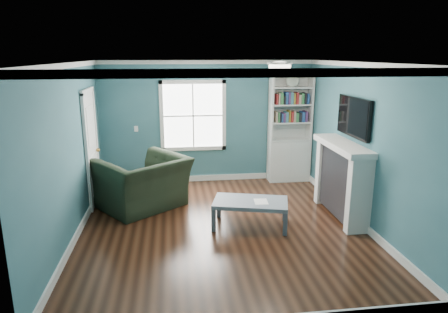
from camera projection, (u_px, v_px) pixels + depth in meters
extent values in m
plane|color=black|center=(222.00, 227.00, 6.47)|extent=(5.00, 5.00, 0.00)
plane|color=#2E5C68|center=(207.00, 122.00, 8.55)|extent=(4.50, 0.00, 4.50)
plane|color=#2E5C68|center=(255.00, 210.00, 3.74)|extent=(4.50, 0.00, 4.50)
plane|color=#2E5C68|center=(70.00, 154.00, 5.86)|extent=(0.00, 5.00, 5.00)
plane|color=#2E5C68|center=(360.00, 145.00, 6.43)|extent=(0.00, 5.00, 5.00)
plane|color=white|center=(222.00, 63.00, 5.82)|extent=(5.00, 5.00, 0.00)
cube|color=white|center=(208.00, 178.00, 8.84)|extent=(4.50, 0.03, 0.12)
cube|color=white|center=(79.00, 231.00, 6.17)|extent=(0.03, 5.00, 0.12)
cube|color=white|center=(353.00, 216.00, 6.74)|extent=(0.03, 5.00, 0.12)
cube|color=white|center=(207.00, 62.00, 8.21)|extent=(4.50, 0.04, 0.08)
cube|color=white|center=(258.00, 73.00, 3.45)|extent=(4.50, 0.04, 0.08)
cube|color=white|center=(63.00, 66.00, 5.55)|extent=(0.04, 5.00, 0.08)
cube|color=white|center=(366.00, 65.00, 6.11)|extent=(0.04, 5.00, 0.08)
cube|color=white|center=(193.00, 116.00, 8.47)|extent=(1.24, 0.01, 1.34)
cube|color=white|center=(162.00, 116.00, 8.37)|extent=(0.08, 0.06, 1.50)
cube|color=white|center=(224.00, 115.00, 8.53)|extent=(0.08, 0.06, 1.50)
cube|color=white|center=(194.00, 148.00, 8.63)|extent=(1.40, 0.06, 0.08)
cube|color=white|center=(192.00, 82.00, 8.27)|extent=(1.40, 0.06, 0.08)
cube|color=white|center=(193.00, 116.00, 8.45)|extent=(1.24, 0.03, 0.03)
cube|color=white|center=(193.00, 116.00, 8.45)|extent=(0.03, 0.03, 1.34)
cube|color=silver|center=(288.00, 160.00, 8.78)|extent=(0.90, 0.35, 0.90)
cube|color=silver|center=(271.00, 109.00, 8.44)|extent=(0.04, 0.35, 1.40)
cube|color=silver|center=(310.00, 108.00, 8.55)|extent=(0.04, 0.35, 1.40)
cube|color=silver|center=(288.00, 107.00, 8.66)|extent=(0.90, 0.02, 1.40)
cube|color=silver|center=(292.00, 76.00, 8.33)|extent=(0.90, 0.35, 0.04)
cube|color=silver|center=(289.00, 139.00, 8.67)|extent=(0.84, 0.33, 0.03)
cube|color=silver|center=(290.00, 122.00, 8.57)|extent=(0.84, 0.33, 0.03)
cube|color=silver|center=(291.00, 105.00, 8.48)|extent=(0.84, 0.33, 0.03)
cube|color=silver|center=(291.00, 87.00, 8.39)|extent=(0.84, 0.33, 0.03)
cube|color=tan|center=(291.00, 117.00, 8.52)|extent=(0.70, 0.25, 0.22)
cube|color=#33723F|center=(291.00, 99.00, 8.43)|extent=(0.70, 0.25, 0.22)
cylinder|color=beige|center=(292.00, 81.00, 8.30)|extent=(0.26, 0.06, 0.26)
cube|color=black|center=(342.00, 183.00, 6.78)|extent=(0.30, 1.20, 1.10)
cube|color=black|center=(340.00, 194.00, 6.82)|extent=(0.22, 0.65, 0.70)
cube|color=silver|center=(359.00, 196.00, 6.13)|extent=(0.36, 0.16, 1.20)
cube|color=silver|center=(326.00, 172.00, 7.42)|extent=(0.36, 0.16, 1.20)
cube|color=silver|center=(343.00, 146.00, 6.61)|extent=(0.44, 1.58, 0.10)
cube|color=black|center=(354.00, 117.00, 6.51)|extent=(0.06, 1.10, 0.65)
cube|color=silver|center=(91.00, 150.00, 7.28)|extent=(0.04, 0.80, 2.05)
cube|color=white|center=(87.00, 156.00, 6.84)|extent=(0.05, 0.08, 2.13)
cube|color=white|center=(96.00, 144.00, 7.71)|extent=(0.05, 0.08, 2.13)
cube|color=white|center=(87.00, 91.00, 7.01)|extent=(0.05, 0.98, 0.08)
sphere|color=#BF8C3F|center=(98.00, 150.00, 7.59)|extent=(0.07, 0.07, 0.07)
ellipsoid|color=white|center=(280.00, 66.00, 6.05)|extent=(0.34, 0.34, 0.15)
cylinder|color=white|center=(280.00, 63.00, 6.04)|extent=(0.38, 0.38, 0.03)
cube|color=white|center=(136.00, 129.00, 8.37)|extent=(0.08, 0.01, 0.12)
imported|color=black|center=(143.00, 175.00, 7.16)|extent=(1.70, 1.60, 1.25)
cube|color=#484D56|center=(214.00, 220.00, 6.28)|extent=(0.08, 0.08, 0.37)
cube|color=#484D56|center=(285.00, 224.00, 6.14)|extent=(0.08, 0.08, 0.37)
cube|color=#484D56|center=(219.00, 207.00, 6.84)|extent=(0.08, 0.08, 0.37)
cube|color=#484D56|center=(285.00, 210.00, 6.69)|extent=(0.08, 0.08, 0.37)
cube|color=slate|center=(251.00, 203.00, 6.43)|extent=(1.31, 0.93, 0.06)
cube|color=white|center=(261.00, 202.00, 6.38)|extent=(0.23, 0.29, 0.00)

